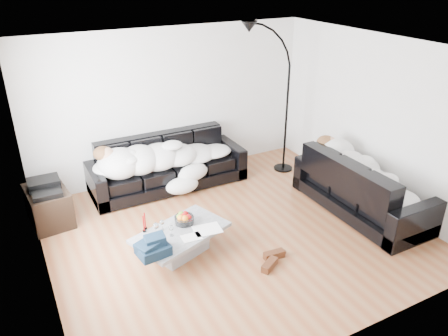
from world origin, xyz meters
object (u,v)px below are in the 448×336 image
sofa_right (362,185)px  wine_glass_a (162,225)px  sofa_back (168,163)px  wine_glass_b (156,229)px  stereo (45,186)px  sleeper_back (168,153)px  candle_right (145,221)px  fruit_bowl (184,218)px  av_cabinet (49,206)px  floor_lamp (287,108)px  sleeper_right (364,173)px  candle_left (144,224)px  coffee_table (181,242)px  wine_glass_c (171,231)px  shoes (272,260)px

sofa_right → wine_glass_a: size_ratio=14.77×
sofa_back → sofa_right: 3.19m
wine_glass_b → stereo: (-1.11, 1.58, 0.16)m
sofa_right → sleeper_back: bearing=47.7°
candle_right → wine_glass_a: bearing=-33.6°
fruit_bowl → candle_right: size_ratio=1.08×
sleeper_back → av_cabinet: bearing=-173.7°
sofa_back → floor_lamp: 2.30m
sleeper_right → wine_glass_a: size_ratio=12.66×
sleeper_back → candle_left: size_ratio=9.42×
sofa_right → wine_glass_a: bearing=82.6°
coffee_table → wine_glass_a: (-0.20, 0.14, 0.25)m
sofa_right → floor_lamp: bearing=6.0°
stereo → sofa_right: bearing=-23.3°
candle_left → av_cabinet: candle_left is taller
wine_glass_a → av_cabinet: size_ratio=0.19×
coffee_table → stereo: size_ratio=2.76×
wine_glass_b → candle_left: candle_left is taller
sleeper_back → candle_left: bearing=-120.9°
sofa_back → sofa_right: sofa_right is taller
floor_lamp → sleeper_right: bearing=-59.0°
floor_lamp → candle_right: bearing=-132.7°
coffee_table → av_cabinet: size_ratio=1.54×
coffee_table → floor_lamp: 3.27m
wine_glass_a → stereo: (-1.22, 1.50, 0.18)m
stereo → wine_glass_a: bearing=-50.3°
wine_glass_c → candle_left: candle_left is taller
fruit_bowl → wine_glass_c: (-0.26, -0.20, -0.00)m
fruit_bowl → av_cabinet: size_ratio=0.33×
coffee_table → wine_glass_a: 0.35m
coffee_table → fruit_bowl: (0.12, 0.16, 0.26)m
candle_left → shoes: (1.37, -0.95, -0.42)m
wine_glass_b → stereo: 1.94m
sleeper_right → stereo: bearing=66.3°
candle_right → sleeper_right: bearing=-9.1°
fruit_bowl → av_cabinet: av_cabinet is taller
shoes → av_cabinet: size_ratio=0.61×
sleeper_right → fruit_bowl: (-2.78, 0.42, -0.22)m
sofa_right → sleeper_back: 3.16m
sleeper_back → candle_left: 1.93m
sleeper_right → stereo: 4.72m
wine_glass_b → floor_lamp: (3.02, 1.48, 0.74)m
coffee_table → stereo: bearing=131.1°
sofa_back → stereo: 2.02m
sofa_back → wine_glass_a: size_ratio=17.57×
sofa_right → wine_glass_a: 3.12m
av_cabinet → stereo: stereo is taller
wine_glass_b → candle_right: candle_right is taller
floor_lamp → fruit_bowl: bearing=-127.0°
fruit_bowl → wine_glass_a: (-0.32, -0.02, -0.01)m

